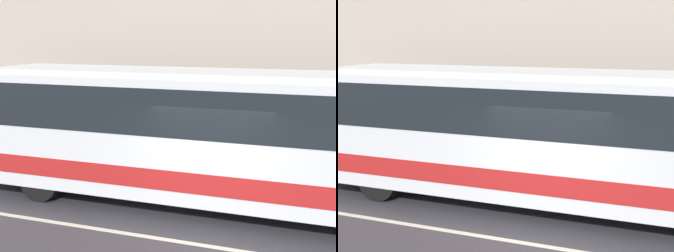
# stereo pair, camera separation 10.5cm
# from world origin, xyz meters

# --- Properties ---
(ground_plane) EXTENTS (60.00, 60.00, 0.00)m
(ground_plane) POSITION_xyz_m (0.00, 0.00, 0.00)
(ground_plane) COLOR #333338
(sidewalk) EXTENTS (60.00, 2.54, 0.16)m
(sidewalk) POSITION_xyz_m (0.00, 5.27, 0.08)
(sidewalk) COLOR #A09E99
(sidewalk) RESTS_ON ground_plane
(building_facade) EXTENTS (60.00, 0.35, 10.31)m
(building_facade) POSITION_xyz_m (0.00, 6.69, 4.97)
(building_facade) COLOR #B7A899
(building_facade) RESTS_ON ground_plane
(lane_stripe) EXTENTS (54.00, 0.14, 0.01)m
(lane_stripe) POSITION_xyz_m (0.00, 0.00, 0.00)
(lane_stripe) COLOR beige
(lane_stripe) RESTS_ON ground_plane
(transit_bus) EXTENTS (12.12, 2.55, 3.15)m
(transit_bus) POSITION_xyz_m (-0.59, 2.17, 1.78)
(transit_bus) COLOR silver
(transit_bus) RESTS_ON ground_plane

